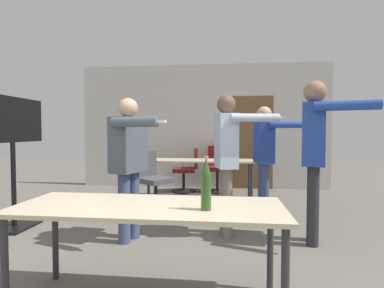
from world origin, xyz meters
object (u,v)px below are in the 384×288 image
Objects in this scene: person_near_casual at (130,156)px; beer_bottle at (206,185)px; office_chair_side_rolled at (187,171)px; office_chair_near_pushed at (218,170)px; person_left_plaid at (265,150)px; office_chair_far_left at (153,182)px; person_far_watching at (316,145)px; tv_screen at (13,144)px; person_right_polo at (227,150)px.

person_near_casual reaches higher than beer_bottle.
office_chair_near_pushed is at bearing -89.05° from office_chair_side_rolled.
person_left_plaid is 2.25m from office_chair_side_rolled.
person_left_plaid is 1.74× the size of office_chair_far_left.
person_left_plaid is at bearing -148.13° from office_chair_side_rolled.
office_chair_side_rolled is 2.56× the size of beer_bottle.
person_left_plaid is at bearing 119.50° from office_chair_far_left.
person_far_watching is 1.98× the size of office_chair_side_rolled.
tv_screen is 1.83× the size of office_chair_far_left.
person_left_plaid is at bearing 135.85° from person_right_polo.
person_far_watching is at bearing 114.13° from office_chair_near_pushed.
beer_bottle is (0.03, -4.34, 0.45)m from office_chair_near_pushed.
person_far_watching reaches higher than person_left_plaid.
person_near_casual is (1.65, -0.27, -0.11)m from tv_screen.
person_left_plaid is at bearing -74.12° from tv_screen.
beer_bottle is at bearing 52.71° from person_near_casual.
person_left_plaid is 2.07m from person_near_casual.
person_far_watching is at bearing 67.69° from person_right_polo.
person_right_polo is 0.93× the size of person_far_watching.
person_far_watching is 3.36m from office_chair_side_rolled.
person_right_polo reaches higher than office_chair_side_rolled.
beer_bottle is (-0.15, -1.65, -0.14)m from person_right_polo.
person_right_polo is 2.75m from office_chair_near_pushed.
person_left_plaid is 2.66m from beer_bottle.
person_near_casual reaches higher than office_chair_side_rolled.
office_chair_far_left is at bearing 110.68° from beer_bottle.
tv_screen is 1.04× the size of person_near_casual.
person_near_casual is 4.58× the size of beer_bottle.
beer_bottle is (1.05, -2.78, 0.46)m from office_chair_far_left.
beer_bottle is (0.96, -1.35, -0.08)m from person_near_casual.
office_chair_far_left is (-2.18, 1.30, -0.67)m from person_far_watching.
beer_bottle reaches higher than office_chair_side_rolled.
person_near_casual is at bearing 125.60° from beer_bottle.
person_right_polo is at bearing 83.33° from office_chair_far_left.
tv_screen is 3.34m from office_chair_side_rolled.
office_chair_side_rolled is at bearing -175.05° from person_right_polo.
person_left_plaid is 1.00× the size of person_near_casual.
tv_screen is 4.78× the size of beer_bottle.
office_chair_far_left is 1.02× the size of office_chair_side_rolled.
person_right_polo is (-0.56, -0.91, 0.05)m from person_left_plaid.
person_right_polo is at bearing -82.55° from person_far_watching.
tv_screen is at bearing 148.26° from beer_bottle.
person_near_casual is 2.10m from person_far_watching.
office_chair_far_left reaches higher than office_chair_side_rolled.
person_right_polo is 1.04× the size of person_near_casual.
tv_screen is at bearing -83.58° from person_left_plaid.
beer_bottle is at bearing 92.47° from office_chair_near_pushed.
person_right_polo is 1.85× the size of office_chair_side_rolled.
tv_screen is at bearing -101.79° from person_right_polo.
person_right_polo is at bearing 122.52° from person_near_casual.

